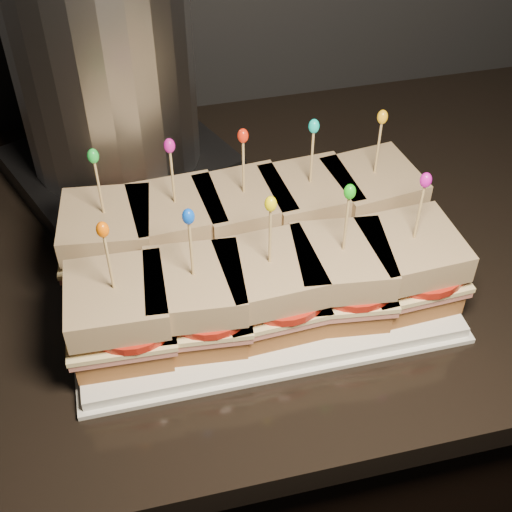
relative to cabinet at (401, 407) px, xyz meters
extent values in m
cube|color=black|center=(0.00, 0.00, 0.00)|extent=(2.49, 0.63, 0.85)
cube|color=black|center=(0.00, 0.00, 0.44)|extent=(2.53, 0.67, 0.03)
cube|color=white|center=(-0.29, -0.09, 0.47)|extent=(0.41, 0.26, 0.02)
cube|color=white|center=(-0.29, -0.09, 0.46)|extent=(0.42, 0.27, 0.01)
cube|color=brown|center=(-0.45, -0.03, 0.49)|extent=(0.11, 0.11, 0.03)
cube|color=#C36C5D|center=(-0.45, -0.03, 0.51)|extent=(0.12, 0.11, 0.01)
cube|color=#FFE59C|center=(-0.45, -0.03, 0.52)|extent=(0.12, 0.12, 0.01)
cylinder|color=red|center=(-0.43, -0.04, 0.52)|extent=(0.10, 0.10, 0.01)
cube|color=#57330F|center=(-0.45, -0.03, 0.55)|extent=(0.11, 0.11, 0.03)
cylinder|color=tan|center=(-0.45, -0.03, 0.59)|extent=(0.00, 0.00, 0.09)
ellipsoid|color=green|center=(-0.45, -0.03, 0.64)|extent=(0.01, 0.01, 0.02)
cube|color=brown|center=(-0.37, -0.03, 0.49)|extent=(0.10, 0.10, 0.03)
cube|color=#C36C5D|center=(-0.37, -0.03, 0.51)|extent=(0.11, 0.11, 0.01)
cube|color=#FFE59C|center=(-0.37, -0.03, 0.52)|extent=(0.11, 0.11, 0.01)
cylinder|color=red|center=(-0.35, -0.04, 0.52)|extent=(0.10, 0.10, 0.01)
cube|color=#57330F|center=(-0.37, -0.03, 0.55)|extent=(0.10, 0.10, 0.03)
cylinder|color=tan|center=(-0.37, -0.03, 0.59)|extent=(0.00, 0.00, 0.09)
ellipsoid|color=#C71395|center=(-0.37, -0.03, 0.64)|extent=(0.01, 0.01, 0.02)
cube|color=brown|center=(-0.29, -0.03, 0.49)|extent=(0.10, 0.10, 0.03)
cube|color=#C36C5D|center=(-0.29, -0.03, 0.51)|extent=(0.11, 0.11, 0.01)
cube|color=#FFE59C|center=(-0.29, -0.03, 0.52)|extent=(0.12, 0.11, 0.01)
cylinder|color=red|center=(-0.28, -0.04, 0.52)|extent=(0.10, 0.10, 0.01)
cube|color=#57330F|center=(-0.29, -0.03, 0.55)|extent=(0.11, 0.11, 0.03)
cylinder|color=tan|center=(-0.29, -0.03, 0.59)|extent=(0.00, 0.00, 0.09)
ellipsoid|color=red|center=(-0.29, -0.03, 0.64)|extent=(0.01, 0.01, 0.02)
cube|color=brown|center=(-0.21, -0.03, 0.49)|extent=(0.10, 0.10, 0.03)
cube|color=#C36C5D|center=(-0.21, -0.03, 0.51)|extent=(0.11, 0.11, 0.01)
cube|color=#FFE59C|center=(-0.21, -0.03, 0.52)|extent=(0.11, 0.11, 0.01)
cylinder|color=red|center=(-0.20, -0.04, 0.52)|extent=(0.10, 0.10, 0.01)
cube|color=#57330F|center=(-0.21, -0.03, 0.55)|extent=(0.10, 0.10, 0.03)
cylinder|color=tan|center=(-0.21, -0.03, 0.59)|extent=(0.00, 0.00, 0.09)
ellipsoid|color=#0BC4B3|center=(-0.21, -0.03, 0.64)|extent=(0.01, 0.01, 0.02)
cube|color=brown|center=(-0.13, -0.03, 0.49)|extent=(0.11, 0.11, 0.03)
cube|color=#C36C5D|center=(-0.13, -0.03, 0.51)|extent=(0.12, 0.12, 0.01)
cube|color=#FFE59C|center=(-0.13, -0.03, 0.52)|extent=(0.12, 0.12, 0.01)
cylinder|color=red|center=(-0.12, -0.04, 0.52)|extent=(0.10, 0.10, 0.01)
cube|color=#57330F|center=(-0.13, -0.03, 0.55)|extent=(0.11, 0.11, 0.03)
cylinder|color=tan|center=(-0.13, -0.03, 0.59)|extent=(0.00, 0.00, 0.09)
ellipsoid|color=#F4AB15|center=(-0.13, -0.03, 0.64)|extent=(0.01, 0.01, 0.02)
cube|color=brown|center=(-0.45, -0.15, 0.49)|extent=(0.10, 0.10, 0.03)
cube|color=#C36C5D|center=(-0.45, -0.15, 0.51)|extent=(0.11, 0.11, 0.01)
cube|color=#FFE59C|center=(-0.45, -0.15, 0.52)|extent=(0.11, 0.11, 0.01)
cylinder|color=red|center=(-0.43, -0.16, 0.52)|extent=(0.10, 0.10, 0.01)
cube|color=#57330F|center=(-0.45, -0.15, 0.55)|extent=(0.10, 0.10, 0.03)
cylinder|color=tan|center=(-0.45, -0.15, 0.59)|extent=(0.00, 0.00, 0.09)
ellipsoid|color=#EF6003|center=(-0.45, -0.15, 0.64)|extent=(0.01, 0.01, 0.02)
cube|color=brown|center=(-0.37, -0.15, 0.49)|extent=(0.10, 0.10, 0.03)
cube|color=#C36C5D|center=(-0.37, -0.15, 0.51)|extent=(0.11, 0.11, 0.01)
cube|color=#FFE59C|center=(-0.37, -0.15, 0.52)|extent=(0.12, 0.11, 0.01)
cylinder|color=red|center=(-0.35, -0.16, 0.52)|extent=(0.10, 0.10, 0.01)
cube|color=#57330F|center=(-0.37, -0.15, 0.55)|extent=(0.11, 0.11, 0.03)
cylinder|color=tan|center=(-0.37, -0.15, 0.59)|extent=(0.00, 0.00, 0.09)
ellipsoid|color=blue|center=(-0.37, -0.15, 0.64)|extent=(0.01, 0.01, 0.02)
cube|color=brown|center=(-0.29, -0.15, 0.49)|extent=(0.10, 0.10, 0.03)
cube|color=#C36C5D|center=(-0.29, -0.15, 0.51)|extent=(0.11, 0.11, 0.01)
cube|color=#FFE59C|center=(-0.29, -0.15, 0.52)|extent=(0.11, 0.11, 0.01)
cylinder|color=red|center=(-0.28, -0.16, 0.52)|extent=(0.10, 0.10, 0.01)
cube|color=#57330F|center=(-0.29, -0.15, 0.55)|extent=(0.10, 0.10, 0.03)
cylinder|color=tan|center=(-0.29, -0.15, 0.59)|extent=(0.00, 0.00, 0.09)
ellipsoid|color=#FCE703|center=(-0.29, -0.15, 0.64)|extent=(0.01, 0.01, 0.02)
cube|color=brown|center=(-0.21, -0.15, 0.49)|extent=(0.11, 0.11, 0.03)
cube|color=#C36C5D|center=(-0.21, -0.15, 0.51)|extent=(0.12, 0.11, 0.01)
cube|color=#FFE59C|center=(-0.21, -0.15, 0.52)|extent=(0.12, 0.12, 0.01)
cylinder|color=red|center=(-0.20, -0.16, 0.52)|extent=(0.10, 0.10, 0.01)
cube|color=#57330F|center=(-0.21, -0.15, 0.55)|extent=(0.11, 0.11, 0.03)
cylinder|color=tan|center=(-0.21, -0.15, 0.59)|extent=(0.00, 0.00, 0.09)
ellipsoid|color=#17B916|center=(-0.21, -0.15, 0.64)|extent=(0.01, 0.01, 0.02)
cube|color=brown|center=(-0.13, -0.15, 0.49)|extent=(0.10, 0.10, 0.03)
cube|color=#C36C5D|center=(-0.13, -0.15, 0.51)|extent=(0.11, 0.11, 0.01)
cube|color=#FFE59C|center=(-0.13, -0.15, 0.52)|extent=(0.11, 0.11, 0.01)
cylinder|color=red|center=(-0.12, -0.16, 0.52)|extent=(0.10, 0.10, 0.01)
cube|color=#57330F|center=(-0.13, -0.15, 0.55)|extent=(0.10, 0.10, 0.03)
cylinder|color=tan|center=(-0.13, -0.15, 0.59)|extent=(0.00, 0.00, 0.09)
ellipsoid|color=#BF10A0|center=(-0.13, -0.15, 0.64)|extent=(0.01, 0.01, 0.02)
cube|color=#262628|center=(-0.42, 0.17, 0.48)|extent=(0.34, 0.31, 0.03)
cylinder|color=silver|center=(-0.42, 0.17, 0.64)|extent=(0.23, 0.23, 0.29)
camera|label=1|loc=(-0.42, -0.66, 1.06)|focal=50.00mm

